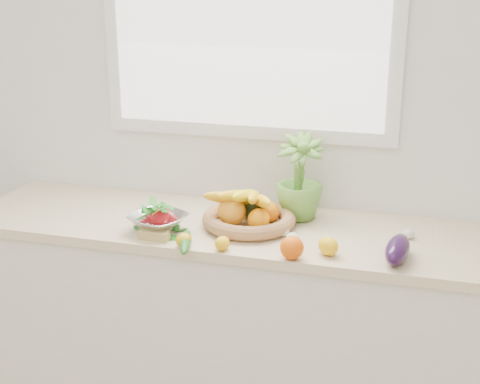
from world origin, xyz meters
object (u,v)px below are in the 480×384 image
(colander_with_spinach, at_px, (158,217))
(fruit_basket, at_px, (248,214))
(cucumber, at_px, (185,242))
(potted_herb, at_px, (299,176))
(eggplant, at_px, (398,249))
(apple, at_px, (159,215))

(colander_with_spinach, bearing_deg, fruit_basket, 23.83)
(colander_with_spinach, bearing_deg, cucumber, -37.22)
(cucumber, distance_m, potted_herb, 0.57)
(eggplant, height_order, potted_herb, potted_herb)
(eggplant, bearing_deg, colander_with_spinach, 177.85)
(cucumber, xyz_separation_m, fruit_basket, (0.18, 0.27, 0.03))
(fruit_basket, bearing_deg, cucumber, -123.11)
(fruit_basket, distance_m, colander_with_spinach, 0.37)
(eggplant, distance_m, cucumber, 0.79)
(eggplant, distance_m, colander_with_spinach, 0.95)
(potted_herb, xyz_separation_m, colander_with_spinach, (-0.52, -0.29, -0.13))
(apple, xyz_separation_m, cucumber, (0.18, -0.18, -0.02))
(eggplant, bearing_deg, fruit_basket, 163.19)
(apple, height_order, cucumber, apple)
(eggplant, bearing_deg, apple, 174.43)
(apple, relative_size, fruit_basket, 0.20)
(eggplant, relative_size, cucumber, 0.98)
(cucumber, bearing_deg, apple, 134.82)
(potted_herb, height_order, fruit_basket, potted_herb)
(colander_with_spinach, bearing_deg, apple, 107.88)
(eggplant, bearing_deg, potted_herb, 142.38)
(apple, distance_m, potted_herb, 0.60)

